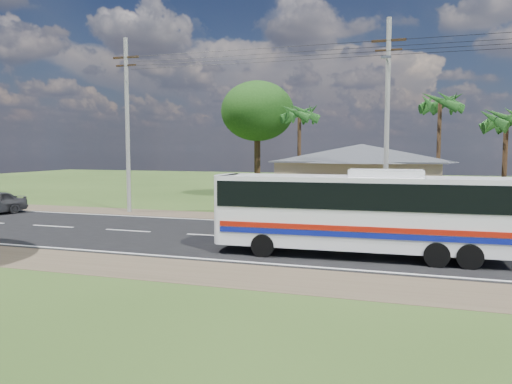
% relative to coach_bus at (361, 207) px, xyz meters
% --- Properties ---
extents(ground, '(120.00, 120.00, 0.00)m').
position_rel_coach_bus_xyz_m(ground, '(-2.64, 2.46, -1.89)').
color(ground, '#2B4619').
rests_on(ground, ground).
extents(road, '(120.00, 16.00, 0.03)m').
position_rel_coach_bus_xyz_m(road, '(-2.64, 2.46, -1.89)').
color(road, black).
rests_on(road, ground).
extents(house, '(12.40, 10.00, 5.00)m').
position_rel_coach_bus_xyz_m(house, '(-1.64, 15.46, 0.75)').
color(house, tan).
rests_on(house, ground).
extents(utility_poles, '(32.80, 2.22, 11.00)m').
position_rel_coach_bus_xyz_m(utility_poles, '(0.03, 8.95, 3.87)').
color(utility_poles, '#9E9E99').
rests_on(utility_poles, ground).
extents(palm_near, '(2.80, 2.80, 6.70)m').
position_rel_coach_bus_xyz_m(palm_near, '(6.86, 13.46, 3.82)').
color(palm_near, '#47301E').
rests_on(palm_near, ground).
extents(palm_mid, '(2.80, 2.80, 8.20)m').
position_rel_coach_bus_xyz_m(palm_mid, '(3.36, 17.96, 5.26)').
color(palm_mid, '#47301E').
rests_on(palm_mid, ground).
extents(palm_far, '(2.80, 2.80, 7.70)m').
position_rel_coach_bus_xyz_m(palm_far, '(-6.64, 18.46, 4.78)').
color(palm_far, '#47301E').
rests_on(palm_far, ground).
extents(tree_behind_house, '(6.00, 6.00, 9.61)m').
position_rel_coach_bus_xyz_m(tree_behind_house, '(-10.64, 20.46, 5.22)').
color(tree_behind_house, '#47301E').
rests_on(tree_behind_house, ground).
extents(coach_bus, '(10.76, 2.70, 3.31)m').
position_rel_coach_bus_xyz_m(coach_bus, '(0.00, 0.00, 0.00)').
color(coach_bus, white).
rests_on(coach_bus, ground).
extents(motorcycle, '(1.87, 1.12, 0.93)m').
position_rel_coach_bus_xyz_m(motorcycle, '(5.65, 10.05, -1.43)').
color(motorcycle, black).
rests_on(motorcycle, ground).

